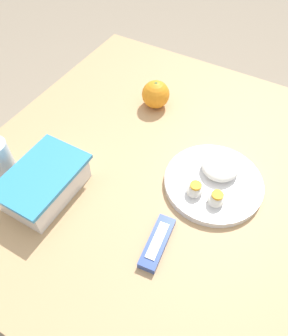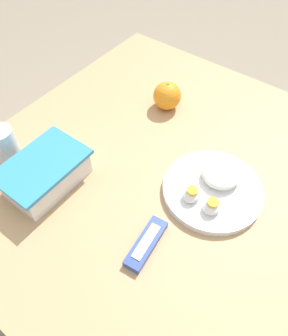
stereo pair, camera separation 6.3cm
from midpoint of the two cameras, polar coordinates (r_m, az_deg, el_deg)
name	(u,v)px [view 2 (the right image)]	position (r m, az deg, el deg)	size (l,w,h in m)	color
ground_plane	(151,273)	(1.49, 2.41, -17.88)	(10.00, 10.00, 0.00)	gray
table	(154,184)	(0.91, 3.76, -2.90)	(0.98, 0.87, 0.74)	tan
food_container	(46,175)	(0.80, -14.67, -1.22)	(0.20, 0.14, 0.08)	white
orange_fruit	(167,96)	(0.98, 5.92, 12.33)	(0.08, 0.08, 0.08)	orange
rice_plate	(213,187)	(0.80, 14.22, -3.36)	(0.24, 0.24, 0.05)	white
candy_bar	(146,243)	(0.71, 2.97, -13.12)	(0.13, 0.05, 0.02)	#334C9E
drinking_glass	(6,148)	(0.86, -21.02, 3.20)	(0.06, 0.06, 0.11)	silver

